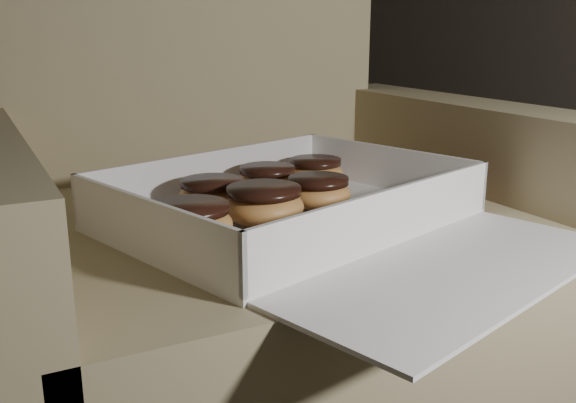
# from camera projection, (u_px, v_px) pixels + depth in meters

# --- Properties ---
(armchair) EXTENTS (0.85, 0.72, 0.88)m
(armchair) POSITION_uv_depth(u_px,v_px,m) (252.00, 273.00, 0.98)
(armchair) COLOR #877A56
(armchair) RESTS_ON floor
(bakery_box) EXTENTS (0.56, 0.61, 0.07)m
(bakery_box) POSITION_uv_depth(u_px,v_px,m) (316.00, 218.00, 0.81)
(bakery_box) COLOR silver
(bakery_box) RESTS_ON armchair
(donut_a) EXTENTS (0.09, 0.09, 0.04)m
(donut_a) POSITION_uv_depth(u_px,v_px,m) (318.00, 192.00, 0.87)
(donut_a) COLOR #C08743
(donut_a) RESTS_ON bakery_box
(donut_b) EXTENTS (0.10, 0.10, 0.05)m
(donut_b) POSITION_uv_depth(u_px,v_px,m) (264.00, 205.00, 0.80)
(donut_b) COLOR #C08743
(donut_b) RESTS_ON bakery_box
(donut_c) EXTENTS (0.10, 0.10, 0.05)m
(donut_c) POSITION_uv_depth(u_px,v_px,m) (190.00, 223.00, 0.72)
(donut_c) COLOR #C08743
(donut_c) RESTS_ON bakery_box
(donut_d) EXTENTS (0.09, 0.09, 0.04)m
(donut_d) POSITION_uv_depth(u_px,v_px,m) (267.00, 180.00, 0.94)
(donut_d) COLOR #C08743
(donut_d) RESTS_ON bakery_box
(donut_e) EXTENTS (0.08, 0.08, 0.04)m
(donut_e) POSITION_uv_depth(u_px,v_px,m) (316.00, 171.00, 1.00)
(donut_e) COLOR #C08743
(donut_e) RESTS_ON bakery_box
(donut_f) EXTENTS (0.09, 0.09, 0.04)m
(donut_f) POSITION_uv_depth(u_px,v_px,m) (212.00, 194.00, 0.86)
(donut_f) COLOR #C08743
(donut_f) RESTS_ON bakery_box
(crumb_a) EXTENTS (0.01, 0.01, 0.00)m
(crumb_a) POSITION_uv_depth(u_px,v_px,m) (391.00, 209.00, 0.87)
(crumb_a) COLOR black
(crumb_a) RESTS_ON bakery_box
(crumb_b) EXTENTS (0.01, 0.01, 0.00)m
(crumb_b) POSITION_uv_depth(u_px,v_px,m) (319.00, 242.00, 0.73)
(crumb_b) COLOR black
(crumb_b) RESTS_ON bakery_box
(crumb_c) EXTENTS (0.01, 0.01, 0.00)m
(crumb_c) POSITION_uv_depth(u_px,v_px,m) (420.00, 222.00, 0.81)
(crumb_c) COLOR black
(crumb_c) RESTS_ON bakery_box
(crumb_d) EXTENTS (0.01, 0.01, 0.00)m
(crumb_d) POSITION_uv_depth(u_px,v_px,m) (348.00, 207.00, 0.88)
(crumb_d) COLOR black
(crumb_d) RESTS_ON bakery_box
(crumb_e) EXTENTS (0.01, 0.01, 0.00)m
(crumb_e) POSITION_uv_depth(u_px,v_px,m) (268.00, 252.00, 0.70)
(crumb_e) COLOR black
(crumb_e) RESTS_ON bakery_box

